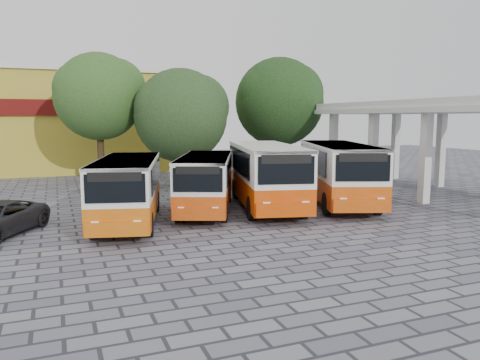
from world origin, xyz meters
name	(u,v)px	position (x,y,z in m)	size (l,w,h in m)	color
ground	(310,222)	(0.00, 0.00, 0.00)	(90.00, 90.00, 0.00)	#535261
terminal_shelter	(436,109)	(10.50, 4.00, 4.91)	(6.80, 15.80, 5.40)	silver
shophouse_block	(41,121)	(-11.00, 25.99, 4.16)	(20.40, 10.40, 8.30)	#AD9928
bus_far_left	(128,186)	(-7.22, 2.68, 1.58)	(4.11, 8.01, 2.74)	#CC5908
bus_centre_left	(206,179)	(-3.41, 3.93, 1.54)	(4.84, 7.89, 2.65)	#C24108
bus_centre_right	(266,172)	(-0.37, 3.72, 1.80)	(4.61, 9.11, 3.12)	#CF3C00
bus_far_right	(339,170)	(3.49, 3.20, 1.80)	(5.41, 9.21, 3.11)	#C84606
tree_left	(100,94)	(-7.06, 15.67, 6.03)	(6.08, 5.79, 8.74)	#3F2D17
tree_middle	(182,112)	(-2.13, 13.18, 4.79)	(6.44, 6.14, 7.66)	#372615
tree_right	(280,99)	(5.85, 14.79, 5.83)	(6.92, 6.59, 8.91)	black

